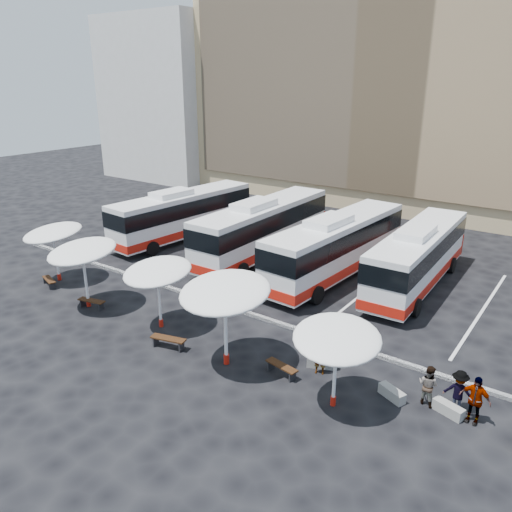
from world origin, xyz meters
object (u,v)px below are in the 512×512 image
Objects in this scene: bus_2 at (337,245)px; bus_3 at (418,255)px; passenger_2 at (475,400)px; sunshade_2 at (157,272)px; sunshade_4 at (337,338)px; passenger_3 at (459,391)px; sunshade_0 at (53,233)px; bus_1 at (263,227)px; conc_bench_2 at (448,409)px; wood_bench_0 at (49,281)px; conc_bench_0 at (322,362)px; passenger_1 at (428,385)px; wood_bench_3 at (282,367)px; wood_bench_1 at (92,302)px; wood_bench_2 at (168,340)px; sunshade_3 at (225,292)px; conc_bench_1 at (392,393)px; passenger_0 at (321,357)px; bus_0 at (183,213)px; sunshade_1 at (82,251)px.

bus_2 reaches higher than bus_3.
bus_3 is 6.42× the size of passenger_2.
sunshade_2 is 9.75m from sunshade_4.
sunshade_0 is at bearing -3.02° from passenger_3.
conc_bench_2 is at bearing -33.91° from bus_1.
sunshade_0 is at bearing -138.39° from bus_2.
bus_2 is 17.07m from wood_bench_0.
conc_bench_0 is at bearing -45.39° from bus_1.
conc_bench_2 is 1.07m from passenger_2.
wood_bench_3 is at bearing 29.68° from passenger_1.
bus_2 is 4.70m from bus_3.
wood_bench_1 is 18.17m from passenger_3.
wood_bench_2 is 6.91m from conc_bench_0.
bus_1 reaches higher than passenger_1.
bus_2 is at bearing 116.74° from sunshade_4.
sunshade_3 reaches higher than conc_bench_0.
sunshade_3 reaches higher than passenger_1.
wood_bench_0 is 16.02m from wood_bench_3.
sunshade_4 is (1.31, -12.87, 0.90)m from bus_3.
sunshade_3 is (4.71, -0.76, 0.45)m from sunshade_2.
wood_bench_3 is at bearing -165.27° from passenger_2.
passenger_0 is (-3.05, -0.07, 0.56)m from conc_bench_1.
sunshade_0 is 17.65m from conc_bench_0.
bus_0 is 23.46m from passenger_1.
bus_1 is 8.07× the size of wood_bench_1.
sunshade_1 is 13.42m from conc_bench_0.
conc_bench_1 is (20.63, 0.38, -2.75)m from sunshade_0.
wood_bench_1 is 15.91m from conc_bench_1.
sunshade_4 reaches higher than passenger_2.
conc_bench_1 is (4.27, 1.11, -0.14)m from wood_bench_3.
conc_bench_1 is at bearing 1.04° from sunshade_0.
bus_1 is at bearing 146.46° from conc_bench_2.
sunshade_3 is 2.56× the size of wood_bench_3.
conc_bench_1 is at bearing 45.97° from sunshade_4.
bus_3 is 10.94m from conc_bench_0.
bus_3 is at bearing 44.11° from sunshade_1.
sunshade_3 reaches higher than sunshade_4.
passenger_2 is at bearing 1.71° from sunshade_0.
sunshade_3 reaches higher than wood_bench_3.
sunshade_1 is (4.04, -11.67, 1.14)m from bus_0.
passenger_2 is at bearing -32.45° from bus_1.
sunshade_4 is (11.52, -12.00, 0.76)m from bus_1.
sunshade_1 reaches higher than passenger_1.
passenger_3 is (22.38, -9.37, -1.13)m from bus_0.
passenger_3 is (22.82, 1.05, -2.14)m from sunshade_0.
bus_1 is 8.26× the size of wood_bench_3.
sunshade_2 reaches higher than conc_bench_2.
sunshade_1 is 4.85m from sunshade_2.
sunshade_2 reaches higher than wood_bench_1.
sunshade_0 reaches higher than wood_bench_0.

